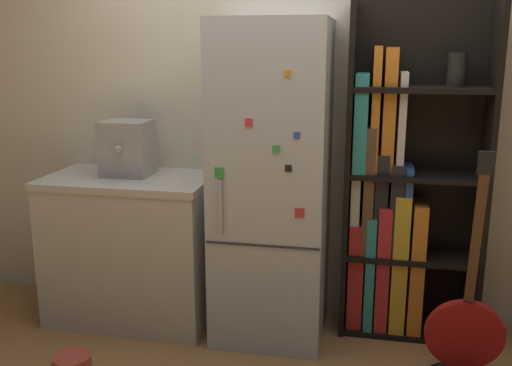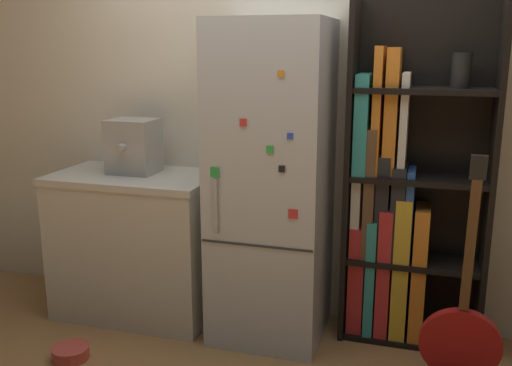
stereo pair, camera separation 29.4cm
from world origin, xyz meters
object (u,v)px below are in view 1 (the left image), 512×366
Objects in this scene: pet_bowl at (72,361)px; bookshelf at (397,201)px; guitar at (463,350)px; espresso_machine at (127,148)px; refrigerator at (272,184)px.

bookshelf is at bearing 25.61° from pet_bowl.
guitar is at bearing -55.72° from bookshelf.
pet_bowl is at bearing -96.00° from espresso_machine.
espresso_machine is at bearing 168.75° from guitar.
guitar is (1.94, -0.39, -0.90)m from espresso_machine.
bookshelf reaches higher than guitar.
espresso_machine is at bearing 176.68° from refrigerator.
pet_bowl is (-0.07, -0.68, -1.03)m from espresso_machine.
refrigerator is 1.32m from guitar.
guitar is 5.98× the size of pet_bowl.
refrigerator reaches higher than espresso_machine.
espresso_machine reaches higher than guitar.
espresso_machine reaches higher than pet_bowl.
guitar is at bearing 8.30° from pet_bowl.
refrigerator is 8.92× the size of pet_bowl.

